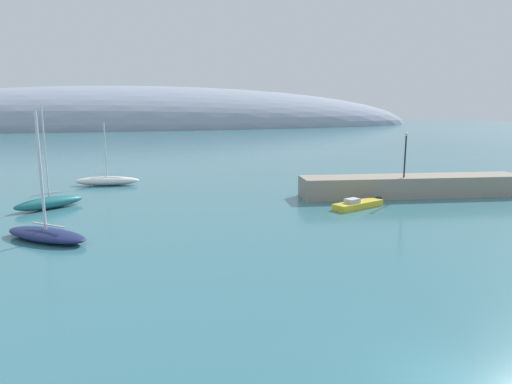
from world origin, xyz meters
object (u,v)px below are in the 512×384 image
sailboat_white_mid_mooring (107,181)px  harbor_lamp_post (405,150)px  sailboat_navy_outer_mooring (46,233)px  sailboat_teal_near_shore (50,202)px  motorboat_yellow_foreground (358,204)px

sailboat_white_mid_mooring → harbor_lamp_post: 34.35m
sailboat_navy_outer_mooring → harbor_lamp_post: (33.33, 3.69, 4.48)m
sailboat_navy_outer_mooring → harbor_lamp_post: sailboat_navy_outer_mooring is taller
sailboat_teal_near_shore → sailboat_white_mid_mooring: 12.86m
sailboat_teal_near_shore → harbor_lamp_post: 34.93m
motorboat_yellow_foreground → sailboat_white_mid_mooring: bearing=-61.1°
sailboat_teal_near_shore → motorboat_yellow_foreground: sailboat_teal_near_shore is taller
harbor_lamp_post → sailboat_teal_near_shore: bearing=167.7°
sailboat_white_mid_mooring → sailboat_navy_outer_mooring: (-5.03, -22.66, -0.09)m
sailboat_white_mid_mooring → harbor_lamp_post: sailboat_white_mid_mooring is taller
motorboat_yellow_foreground → sailboat_navy_outer_mooring: bearing=-13.2°
sailboat_navy_outer_mooring → motorboat_yellow_foreground: size_ratio=1.50×
sailboat_white_mid_mooring → motorboat_yellow_foreground: sailboat_white_mid_mooring is taller
sailboat_white_mid_mooring → harbor_lamp_post: size_ratio=1.70×
motorboat_yellow_foreground → harbor_lamp_post: 8.77m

